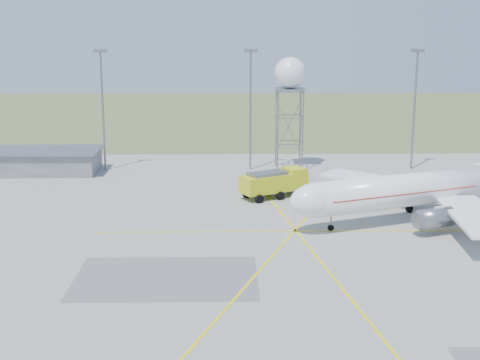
{
  "coord_description": "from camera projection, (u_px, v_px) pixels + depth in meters",
  "views": [
    {
      "loc": [
        -13.86,
        -47.07,
        24.22
      ],
      "look_at": [
        -12.26,
        40.0,
        4.1
      ],
      "focal_mm": 50.0,
      "sensor_mm": 36.0,
      "label": 1
    }
  ],
  "objects": [
    {
      "name": "ground",
      "position": [
        408.0,
        347.0,
        51.56
      ],
      "size": [
        400.0,
        400.0,
        0.0
      ],
      "primitive_type": "plane",
      "color": "#A2A39E",
      "rests_on": "ground"
    },
    {
      "name": "grass_strip",
      "position": [
        277.0,
        114.0,
        187.94
      ],
      "size": [
        400.0,
        120.0,
        0.03
      ],
      "primitive_type": "cube",
      "color": "#4E5E33",
      "rests_on": "ground"
    },
    {
      "name": "building_grey",
      "position": [
        44.0,
        161.0,
        112.65
      ],
      "size": [
        19.0,
        10.0,
        3.9
      ],
      "color": "gray",
      "rests_on": "ground"
    },
    {
      "name": "mast_a",
      "position": [
        102.0,
        100.0,
        112.51
      ],
      "size": [
        2.2,
        0.5,
        20.5
      ],
      "color": "slate",
      "rests_on": "ground"
    },
    {
      "name": "mast_b",
      "position": [
        251.0,
        100.0,
        112.95
      ],
      "size": [
        2.2,
        0.5,
        20.5
      ],
      "color": "slate",
      "rests_on": "ground"
    },
    {
      "name": "mast_c",
      "position": [
        415.0,
        99.0,
        113.46
      ],
      "size": [
        2.2,
        0.5,
        20.5
      ],
      "color": "slate",
      "rests_on": "ground"
    },
    {
      "name": "airliner_main",
      "position": [
        416.0,
        190.0,
        84.78
      ],
      "size": [
        36.16,
        33.89,
        12.76
      ],
      "rotation": [
        0.0,
        0.0,
        3.52
      ],
      "color": "white",
      "rests_on": "ground"
    },
    {
      "name": "radar_tower",
      "position": [
        289.0,
        107.0,
        114.19
      ],
      "size": [
        5.29,
        5.29,
        19.15
      ],
      "color": "slate",
      "rests_on": "ground"
    },
    {
      "name": "fire_truck",
      "position": [
        275.0,
        184.0,
        96.47
      ],
      "size": [
        10.31,
        7.74,
        3.98
      ],
      "rotation": [
        0.0,
        0.0,
        0.51
      ],
      "color": "#C2C617",
      "rests_on": "ground"
    }
  ]
}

